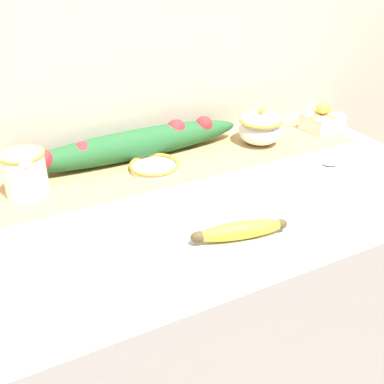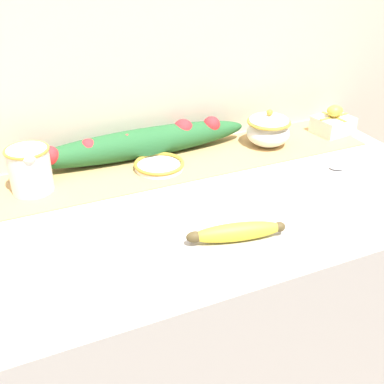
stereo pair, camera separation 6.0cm
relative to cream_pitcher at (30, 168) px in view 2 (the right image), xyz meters
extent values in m
cube|color=#B7B2AD|center=(0.32, -0.22, -0.51)|extent=(1.47, 0.70, 0.89)
cube|color=beige|center=(0.32, 0.15, 0.24)|extent=(2.27, 0.04, 2.40)
cube|color=tan|center=(0.32, 0.00, -0.07)|extent=(1.35, 0.24, 0.00)
cylinder|color=white|center=(0.00, 0.00, 0.00)|extent=(0.11, 0.11, 0.12)
torus|color=#B79333|center=(0.00, 0.00, 0.05)|extent=(0.11, 0.11, 0.01)
torus|color=white|center=(0.00, 0.07, 0.00)|extent=(0.06, 0.01, 0.06)
ellipsoid|color=white|center=(0.00, -0.05, 0.05)|extent=(0.03, 0.02, 0.02)
ellipsoid|color=white|center=(0.71, 0.00, -0.02)|extent=(0.13, 0.13, 0.08)
torus|color=#B79333|center=(0.71, 0.00, 0.01)|extent=(0.13, 0.13, 0.01)
ellipsoid|color=white|center=(0.71, 0.00, 0.02)|extent=(0.12, 0.12, 0.03)
sphere|color=#B79333|center=(0.71, 0.00, 0.04)|extent=(0.02, 0.02, 0.02)
cylinder|color=white|center=(0.34, -0.02, -0.06)|extent=(0.14, 0.14, 0.01)
torus|color=#B79333|center=(0.34, -0.02, -0.05)|extent=(0.14, 0.14, 0.01)
ellipsoid|color=yellow|center=(0.38, -0.41, -0.05)|extent=(0.21, 0.09, 0.04)
ellipsoid|color=brown|center=(0.29, -0.39, -0.05)|extent=(0.04, 0.03, 0.03)
ellipsoid|color=brown|center=(0.47, -0.43, -0.05)|extent=(0.03, 0.03, 0.02)
cube|color=#B7B7BC|center=(0.73, -0.18, -0.07)|extent=(0.12, 0.06, 0.00)
ellipsoid|color=#B7B7BC|center=(0.81, -0.22, -0.06)|extent=(0.05, 0.05, 0.01)
cube|color=silver|center=(0.96, 0.00, -0.04)|extent=(0.13, 0.11, 0.05)
cube|color=gold|center=(0.96, 0.00, -0.01)|extent=(0.12, 0.02, 0.00)
cube|color=gold|center=(0.96, 0.00, -0.01)|extent=(0.02, 0.10, 0.00)
ellipsoid|color=gold|center=(0.96, 0.00, 0.01)|extent=(0.05, 0.05, 0.04)
ellipsoid|color=#235B2D|center=(0.32, 0.08, -0.02)|extent=(0.68, 0.09, 0.09)
sphere|color=red|center=(0.06, 0.07, -0.01)|extent=(0.05, 0.05, 0.05)
sphere|color=red|center=(0.17, 0.07, -0.01)|extent=(0.06, 0.06, 0.06)
sphere|color=red|center=(0.28, 0.07, -0.01)|extent=(0.06, 0.06, 0.06)
sphere|color=red|center=(0.37, 0.09, -0.01)|extent=(0.05, 0.05, 0.05)
sphere|color=red|center=(0.46, 0.08, 0.00)|extent=(0.06, 0.06, 0.06)
sphere|color=red|center=(0.55, 0.07, 0.00)|extent=(0.05, 0.05, 0.05)
camera|label=1|loc=(-0.12, -1.15, 0.55)|focal=45.00mm
camera|label=2|loc=(-0.07, -1.17, 0.55)|focal=45.00mm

